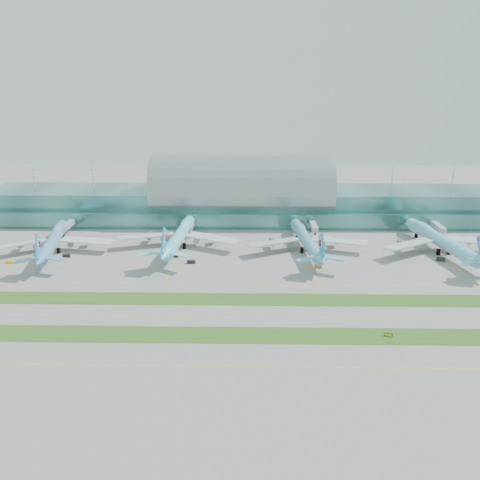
{
  "coord_description": "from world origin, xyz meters",
  "views": [
    {
      "loc": [
        3.89,
        -179.09,
        87.41
      ],
      "look_at": [
        0.0,
        55.0,
        9.0
      ],
      "focal_mm": 35.0,
      "sensor_mm": 36.0,
      "label": 1
    }
  ],
  "objects_px": {
    "terminal": "(242,198)",
    "taxiway_sign_east": "(389,335)",
    "airliner_a": "(53,240)",
    "airliner_b": "(180,234)",
    "airliner_d": "(440,240)",
    "airliner_c": "(306,239)"
  },
  "relations": [
    {
      "from": "terminal",
      "to": "airliner_c",
      "type": "bearing_deg",
      "value": -60.41
    },
    {
      "from": "terminal",
      "to": "taxiway_sign_east",
      "type": "bearing_deg",
      "value": -70.49
    },
    {
      "from": "airliner_b",
      "to": "airliner_c",
      "type": "relative_size",
      "value": 1.05
    },
    {
      "from": "airliner_d",
      "to": "taxiway_sign_east",
      "type": "bearing_deg",
      "value": -129.66
    },
    {
      "from": "terminal",
      "to": "airliner_d",
      "type": "bearing_deg",
      "value": -30.81
    },
    {
      "from": "airliner_c",
      "to": "airliner_d",
      "type": "relative_size",
      "value": 0.93
    },
    {
      "from": "airliner_b",
      "to": "airliner_a",
      "type": "bearing_deg",
      "value": -167.61
    },
    {
      "from": "airliner_a",
      "to": "taxiway_sign_east",
      "type": "height_order",
      "value": "airliner_a"
    },
    {
      "from": "airliner_c",
      "to": "terminal",
      "type": "bearing_deg",
      "value": 114.09
    },
    {
      "from": "airliner_a",
      "to": "taxiway_sign_east",
      "type": "bearing_deg",
      "value": -41.12
    },
    {
      "from": "airliner_a",
      "to": "taxiway_sign_east",
      "type": "relative_size",
      "value": 26.64
    },
    {
      "from": "terminal",
      "to": "airliner_b",
      "type": "height_order",
      "value": "terminal"
    },
    {
      "from": "airliner_b",
      "to": "airliner_c",
      "type": "bearing_deg",
      "value": -0.93
    },
    {
      "from": "airliner_a",
      "to": "airliner_b",
      "type": "height_order",
      "value": "airliner_b"
    },
    {
      "from": "terminal",
      "to": "airliner_d",
      "type": "height_order",
      "value": "terminal"
    },
    {
      "from": "airliner_a",
      "to": "airliner_d",
      "type": "relative_size",
      "value": 0.92
    },
    {
      "from": "terminal",
      "to": "taxiway_sign_east",
      "type": "xyz_separation_m",
      "value": [
        55.5,
        -156.68,
        -13.63
      ]
    },
    {
      "from": "terminal",
      "to": "airliner_d",
      "type": "distance_m",
      "value": 127.15
    },
    {
      "from": "terminal",
      "to": "airliner_b",
      "type": "relative_size",
      "value": 4.29
    },
    {
      "from": "airliner_d",
      "to": "airliner_b",
      "type": "bearing_deg",
      "value": 167.64
    },
    {
      "from": "terminal",
      "to": "airliner_c",
      "type": "relative_size",
      "value": 4.49
    },
    {
      "from": "airliner_a",
      "to": "airliner_c",
      "type": "xyz_separation_m",
      "value": [
        138.57,
        3.86,
        0.05
      ]
    }
  ]
}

